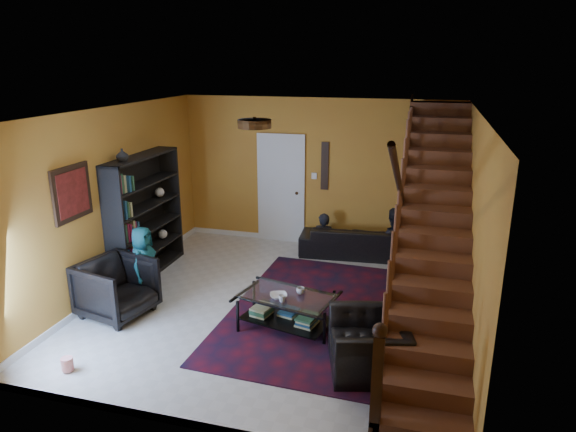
# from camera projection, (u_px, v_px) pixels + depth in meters

# --- Properties ---
(floor) EXTENTS (5.50, 5.50, 0.00)m
(floor) POSITION_uv_depth(u_px,v_px,m) (276.00, 305.00, 7.55)
(floor) COLOR beige
(floor) RESTS_ON ground
(room) EXTENTS (5.50, 5.50, 5.50)m
(room) POSITION_uv_depth(u_px,v_px,m) (226.00, 260.00, 9.10)
(room) COLOR gold
(room) RESTS_ON ground
(staircase) EXTENTS (0.95, 5.02, 3.18)m
(staircase) POSITION_uv_depth(u_px,v_px,m) (433.00, 227.00, 6.60)
(staircase) COLOR brown
(staircase) RESTS_ON floor
(bookshelf) EXTENTS (0.35, 1.80, 2.00)m
(bookshelf) POSITION_uv_depth(u_px,v_px,m) (146.00, 218.00, 8.43)
(bookshelf) COLOR black
(bookshelf) RESTS_ON floor
(door) EXTENTS (0.82, 0.05, 2.05)m
(door) POSITION_uv_depth(u_px,v_px,m) (281.00, 190.00, 9.94)
(door) COLOR silver
(door) RESTS_ON floor
(framed_picture) EXTENTS (0.04, 0.74, 0.74)m
(framed_picture) POSITION_uv_depth(u_px,v_px,m) (72.00, 193.00, 6.86)
(framed_picture) COLOR maroon
(framed_picture) RESTS_ON room
(wall_hanging) EXTENTS (0.14, 0.03, 0.90)m
(wall_hanging) POSITION_uv_depth(u_px,v_px,m) (325.00, 166.00, 9.58)
(wall_hanging) COLOR black
(wall_hanging) RESTS_ON room
(ceiling_fixture) EXTENTS (0.40, 0.40, 0.10)m
(ceiling_fixture) POSITION_uv_depth(u_px,v_px,m) (255.00, 124.00, 6.01)
(ceiling_fixture) COLOR #3F2814
(ceiling_fixture) RESTS_ON room
(rug) EXTENTS (3.34, 3.78, 0.02)m
(rug) POSITION_uv_depth(u_px,v_px,m) (345.00, 316.00, 7.22)
(rug) COLOR #480C19
(rug) RESTS_ON floor
(sofa) EXTENTS (1.92, 0.88, 0.55)m
(sofa) POSITION_uv_depth(u_px,v_px,m) (352.00, 241.00, 9.40)
(sofa) COLOR black
(sofa) RESTS_ON floor
(armchair_left) EXTENTS (1.07, 1.05, 0.81)m
(armchair_left) POSITION_uv_depth(u_px,v_px,m) (117.00, 288.00, 7.15)
(armchair_left) COLOR black
(armchair_left) RESTS_ON floor
(armchair_right) EXTENTS (1.08, 1.17, 0.64)m
(armchair_right) POSITION_uv_depth(u_px,v_px,m) (368.00, 345.00, 5.90)
(armchair_right) COLOR black
(armchair_right) RESTS_ON floor
(person_adult_a) EXTENTS (0.44, 0.30, 1.19)m
(person_adult_a) POSITION_uv_depth(u_px,v_px,m) (323.00, 244.00, 9.62)
(person_adult_a) COLOR black
(person_adult_a) RESTS_ON sofa
(person_adult_b) EXTENTS (0.73, 0.60, 1.40)m
(person_adult_b) POSITION_uv_depth(u_px,v_px,m) (392.00, 245.00, 9.27)
(person_adult_b) COLOR black
(person_adult_b) RESTS_ON sofa
(person_child) EXTENTS (0.40, 0.58, 1.14)m
(person_child) POSITION_uv_depth(u_px,v_px,m) (143.00, 263.00, 7.59)
(person_child) COLOR #174F59
(person_child) RESTS_ON armchair_left
(coffee_table) EXTENTS (1.35, 0.97, 0.46)m
(coffee_table) POSITION_uv_depth(u_px,v_px,m) (287.00, 309.00, 6.86)
(coffee_table) COLOR black
(coffee_table) RESTS_ON floor
(cup_a) EXTENTS (0.12, 0.12, 0.09)m
(cup_a) POSITION_uv_depth(u_px,v_px,m) (301.00, 291.00, 6.83)
(cup_a) COLOR #999999
(cup_a) RESTS_ON coffee_table
(cup_b) EXTENTS (0.12, 0.12, 0.09)m
(cup_b) POSITION_uv_depth(u_px,v_px,m) (282.00, 298.00, 6.61)
(cup_b) COLOR #999999
(cup_b) RESTS_ON coffee_table
(bowl) EXTENTS (0.30, 0.30, 0.06)m
(bowl) POSITION_uv_depth(u_px,v_px,m) (278.00, 296.00, 6.72)
(bowl) COLOR #999999
(bowl) RESTS_ON coffee_table
(vase) EXTENTS (0.18, 0.18, 0.19)m
(vase) POSITION_uv_depth(u_px,v_px,m) (122.00, 155.00, 7.64)
(vase) COLOR #999999
(vase) RESTS_ON bookshelf
(popcorn_bucket) EXTENTS (0.16, 0.16, 0.16)m
(popcorn_bucket) POSITION_uv_depth(u_px,v_px,m) (67.00, 364.00, 5.92)
(popcorn_bucket) COLOR red
(popcorn_bucket) RESTS_ON rug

